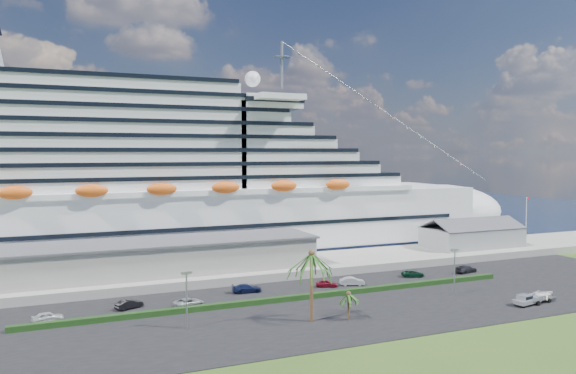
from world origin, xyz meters
name	(u,v)px	position (x,y,z in m)	size (l,w,h in m)	color
ground	(383,322)	(0.00, 0.00, 0.00)	(420.00, 420.00, 0.00)	#2C4F1A
asphalt_lot	(347,303)	(0.00, 11.00, 0.06)	(140.00, 38.00, 0.12)	black
wharf	(282,266)	(0.00, 40.00, 0.90)	(240.00, 20.00, 1.80)	gray
water	(187,223)	(0.00, 130.00, 0.01)	(420.00, 160.00, 0.02)	black
cruise_ship	(160,189)	(-21.53, 64.00, 16.69)	(191.00, 38.00, 54.00)	silver
terminal_building	(165,256)	(-25.00, 40.00, 5.01)	(61.00, 15.00, 6.30)	gray
port_shed	(472,236)	(52.00, 40.00, 4.40)	(24.00, 12.31, 7.37)	gray
flagpole	(526,218)	(70.04, 40.00, 8.27)	(1.08, 0.16, 12.00)	silver
hedge	(292,298)	(-8.00, 16.00, 0.57)	(88.00, 1.10, 0.90)	black
lamp_post_left	(187,293)	(-28.00, 8.00, 5.34)	(1.60, 0.35, 8.27)	gray
lamp_post_right	(455,266)	(20.00, 8.00, 5.34)	(1.60, 0.35, 8.27)	gray
palm_tall	(312,262)	(-10.00, 4.00, 9.20)	(8.82, 8.82, 11.13)	#47301E
palm_short	(349,297)	(-4.50, 2.50, 3.67)	(3.53, 3.53, 4.56)	#47301E
parked_car_0	(48,317)	(-46.52, 19.17, 0.89)	(1.81, 4.51, 1.54)	silver
parked_car_1	(129,304)	(-34.35, 21.83, 0.86)	(1.57, 4.50, 1.48)	black
parked_car_2	(189,302)	(-25.15, 19.17, 0.83)	(2.36, 5.12, 1.42)	#9FA3A8
parked_car_3	(247,288)	(-13.32, 24.31, 0.89)	(2.17, 5.34, 1.55)	#121A3F
parked_car_4	(327,283)	(1.90, 22.33, 0.81)	(1.64, 4.07, 1.39)	maroon
parked_car_5	(352,281)	(7.01, 21.63, 0.90)	(1.65, 4.73, 1.56)	#B5B7BD
parked_car_6	(413,274)	(22.12, 23.26, 0.77)	(2.17, 4.71, 1.31)	#0D3420
parked_car_7	(466,269)	(34.76, 22.16, 0.91)	(2.22, 5.45, 1.58)	black
pickup_truck	(527,299)	(26.79, -2.03, 1.11)	(5.39, 2.72, 1.81)	black
boat_trailer	(543,295)	(31.11, -1.33, 1.34)	(6.62, 4.90, 1.83)	gray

